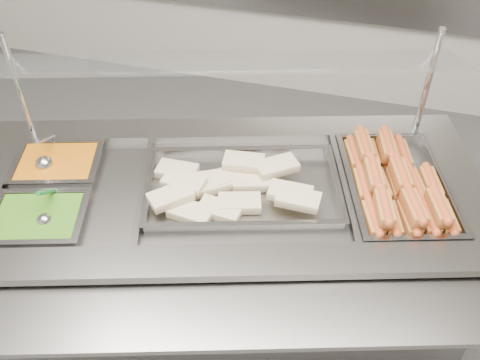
% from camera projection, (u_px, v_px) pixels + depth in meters
% --- Properties ---
extents(steam_counter, '(1.97, 1.29, 0.87)m').
position_uv_depth(steam_counter, '(228.00, 264.00, 2.16)').
color(steam_counter, slate).
rests_on(steam_counter, ground).
extents(tray_rail, '(1.74, 0.82, 0.05)m').
position_uv_depth(tray_rail, '(228.00, 313.00, 1.54)').
color(tray_rail, gray).
rests_on(tray_rail, steam_counter).
extents(sneeze_guard, '(1.61, 0.73, 0.43)m').
position_uv_depth(sneeze_guard, '(224.00, 65.00, 1.79)').
color(sneeze_guard, silver).
rests_on(sneeze_guard, steam_counter).
extents(pan_hotdogs, '(0.47, 0.60, 0.10)m').
position_uv_depth(pan_hotdogs, '(395.00, 190.00, 1.91)').
color(pan_hotdogs, gray).
rests_on(pan_hotdogs, steam_counter).
extents(pan_wraps, '(0.74, 0.56, 0.07)m').
position_uv_depth(pan_wraps, '(243.00, 190.00, 1.89)').
color(pan_wraps, gray).
rests_on(pan_wraps, steam_counter).
extents(pan_beans, '(0.34, 0.31, 0.10)m').
position_uv_depth(pan_beans, '(59.00, 170.00, 1.99)').
color(pan_beans, gray).
rests_on(pan_beans, steam_counter).
extents(pan_peas, '(0.34, 0.31, 0.10)m').
position_uv_depth(pan_peas, '(40.00, 225.00, 1.78)').
color(pan_peas, gray).
rests_on(pan_peas, steam_counter).
extents(hotdogs_in_buns, '(0.42, 0.54, 0.11)m').
position_uv_depth(hotdogs_in_buns, '(395.00, 184.00, 1.87)').
color(hotdogs_in_buns, '#9B5120').
rests_on(hotdogs_in_buns, pan_hotdogs).
extents(tortilla_wraps, '(0.60, 0.40, 0.07)m').
position_uv_depth(tortilla_wraps, '(227.00, 187.00, 1.85)').
color(tortilla_wraps, '#CBB588').
rests_on(tortilla_wraps, pan_wraps).
extents(ladle, '(0.08, 0.18, 0.14)m').
position_uv_depth(ladle, '(45.00, 163.00, 1.95)').
color(ladle, '#ACABB0').
rests_on(ladle, pan_beans).
extents(serving_spoon, '(0.08, 0.16, 0.14)m').
position_uv_depth(serving_spoon, '(45.00, 216.00, 1.75)').
color(serving_spoon, '#ACABB0').
rests_on(serving_spoon, pan_peas).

